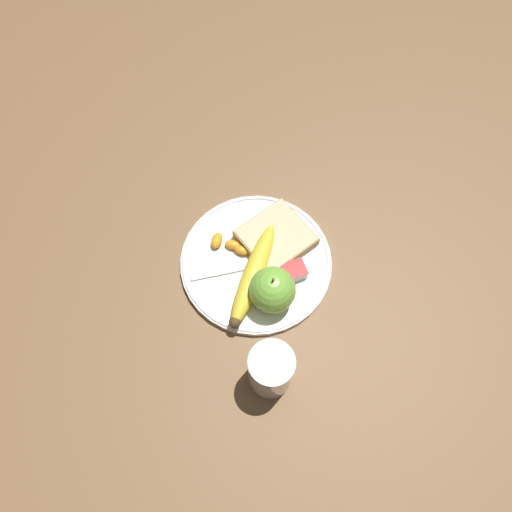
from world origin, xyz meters
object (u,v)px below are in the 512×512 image
(fork, at_px, (253,267))
(apple, at_px, (273,290))
(jam_packet, at_px, (294,271))
(juice_glass, at_px, (271,370))
(bread_slice, at_px, (276,238))
(plate, at_px, (256,262))
(banana, at_px, (253,274))

(fork, bearing_deg, apple, -71.64)
(jam_packet, bearing_deg, juice_glass, -124.63)
(apple, bearing_deg, bread_slice, 65.16)
(plate, bearing_deg, jam_packet, -42.12)
(bread_slice, distance_m, jam_packet, 0.07)
(plate, distance_m, apple, 0.08)
(apple, distance_m, jam_packet, 0.06)
(juice_glass, xyz_separation_m, fork, (0.04, 0.18, -0.04))
(banana, xyz_separation_m, bread_slice, (0.06, 0.05, -0.01))
(apple, bearing_deg, jam_packet, 29.10)
(juice_glass, xyz_separation_m, apple, (0.05, 0.12, -0.00))
(banana, bearing_deg, jam_packet, -13.97)
(plate, height_order, apple, apple)
(bread_slice, height_order, fork, bread_slice)
(juice_glass, bearing_deg, plate, 75.33)
(fork, bearing_deg, jam_packet, -22.86)
(bread_slice, bearing_deg, apple, -114.84)
(juice_glass, relative_size, jam_packet, 2.64)
(banana, bearing_deg, plate, 61.47)
(apple, bearing_deg, fork, 99.81)
(juice_glass, xyz_separation_m, jam_packet, (0.10, 0.15, -0.03))
(juice_glass, bearing_deg, fork, 77.47)
(juice_glass, height_order, apple, juice_glass)
(banana, height_order, bread_slice, banana)
(apple, xyz_separation_m, bread_slice, (0.05, 0.10, -0.03))
(bread_slice, bearing_deg, fork, -149.37)
(juice_glass, relative_size, fork, 0.59)
(fork, xyz_separation_m, jam_packet, (0.06, -0.04, 0.01))
(apple, relative_size, banana, 0.50)
(fork, bearing_deg, bread_slice, 39.17)
(apple, distance_m, fork, 0.07)
(plate, bearing_deg, apple, -88.83)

